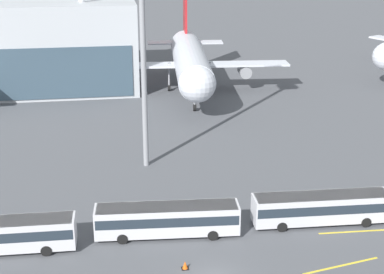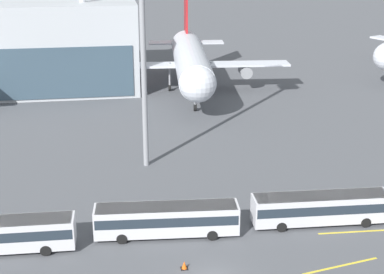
% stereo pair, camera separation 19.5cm
% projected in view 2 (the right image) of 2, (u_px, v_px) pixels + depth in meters
% --- Properties ---
extents(airliner_at_gate_far, '(35.31, 37.83, 16.24)m').
position_uv_depth(airliner_at_gate_far, '(191.00, 60.00, 102.18)').
color(airliner_at_gate_far, silver).
rests_on(airliner_at_gate_far, ground_plane).
extents(shuttle_bus_1, '(13.58, 3.50, 3.05)m').
position_uv_depth(shuttle_bus_1, '(167.00, 218.00, 54.77)').
color(shuttle_bus_1, silver).
rests_on(shuttle_bus_1, ground_plane).
extents(shuttle_bus_2, '(13.53, 3.10, 3.05)m').
position_uv_depth(shuttle_bus_2, '(321.00, 207.00, 57.02)').
color(shuttle_bus_2, silver).
rests_on(shuttle_bus_2, ground_plane).
extents(lane_stripe_2, '(10.05, 0.63, 0.01)m').
position_uv_depth(lane_stripe_2, '(369.00, 231.00, 56.19)').
color(lane_stripe_2, yellow).
rests_on(lane_stripe_2, ground_plane).
extents(lane_stripe_3, '(7.37, 1.81, 0.01)m').
position_uv_depth(lane_stripe_3, '(340.00, 266.00, 50.36)').
color(lane_stripe_3, yellow).
rests_on(lane_stripe_3, ground_plane).
extents(traffic_cone_0, '(0.63, 0.63, 0.70)m').
position_uv_depth(traffic_cone_0, '(184.00, 265.00, 49.87)').
color(traffic_cone_0, black).
rests_on(traffic_cone_0, ground_plane).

